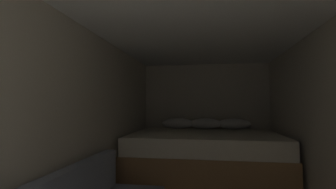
{
  "coord_description": "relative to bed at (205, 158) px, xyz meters",
  "views": [
    {
      "loc": [
        0.07,
        -0.45,
        1.24
      ],
      "look_at": [
        -0.41,
        2.51,
        1.37
      ],
      "focal_mm": 27.03,
      "sensor_mm": 36.0,
      "label": 1
    }
  ],
  "objects": [
    {
      "name": "wall_back",
      "position": [
        0.0,
        0.92,
        0.6
      ],
      "size": [
        2.48,
        0.05,
        2.05
      ],
      "primitive_type": "cube",
      "color": "beige",
      "rests_on": "ground"
    },
    {
      "name": "wall_left",
      "position": [
        -1.22,
        -1.63,
        0.6
      ],
      "size": [
        0.05,
        5.07,
        2.05
      ],
      "primitive_type": "cube",
      "color": "beige",
      "rests_on": "ground"
    },
    {
      "name": "ceiling_slab",
      "position": [
        0.0,
        -1.63,
        1.65
      ],
      "size": [
        2.48,
        5.07,
        0.05
      ],
      "primitive_type": "cube",
      "color": "white",
      "rests_on": "wall_left"
    },
    {
      "name": "bed",
      "position": [
        0.0,
        0.0,
        0.0
      ],
      "size": [
        2.26,
        1.74,
        1.01
      ],
      "color": "#9E7247",
      "rests_on": "ground"
    }
  ]
}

